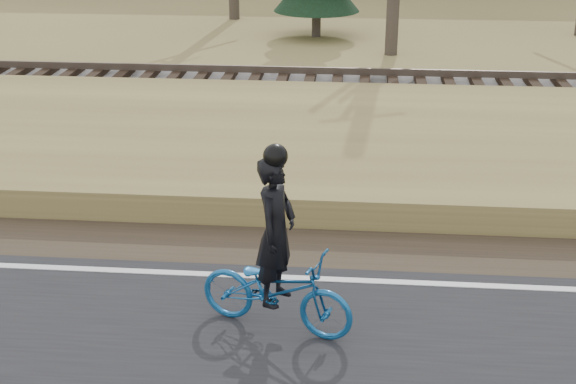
{
  "coord_description": "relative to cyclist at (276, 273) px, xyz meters",
  "views": [
    {
      "loc": [
        -2.57,
        -8.66,
        4.84
      ],
      "look_at": [
        -3.38,
        0.5,
        1.1
      ],
      "focal_mm": 50.0,
      "sensor_mm": 36.0,
      "label": 1
    }
  ],
  "objects": [
    {
      "name": "ground",
      "position": [
        3.38,
        0.96,
        -0.74
      ],
      "size": [
        120.0,
        120.0,
        0.0
      ],
      "primitive_type": "plane",
      "color": "#9C8B4F",
      "rests_on": "ground"
    },
    {
      "name": "edge_line",
      "position": [
        3.38,
        1.16,
        -0.68
      ],
      "size": [
        120.0,
        0.12,
        0.01
      ],
      "primitive_type": "cube",
      "color": "silver",
      "rests_on": "road"
    },
    {
      "name": "shoulder",
      "position": [
        3.38,
        2.16,
        -0.72
      ],
      "size": [
        120.0,
        1.6,
        0.04
      ],
      "primitive_type": "cube",
      "color": "#473A2B",
      "rests_on": "ground"
    },
    {
      "name": "embankment",
      "position": [
        3.38,
        5.16,
        -0.52
      ],
      "size": [
        120.0,
        5.0,
        0.44
      ],
      "primitive_type": "cube",
      "color": "#9C8B4F",
      "rests_on": "ground"
    },
    {
      "name": "ballast",
      "position": [
        3.38,
        8.96,
        -0.52
      ],
      "size": [
        120.0,
        3.0,
        0.45
      ],
      "primitive_type": "cube",
      "color": "slate",
      "rests_on": "ground"
    },
    {
      "name": "railroad",
      "position": [
        3.38,
        8.96,
        -0.21
      ],
      "size": [
        120.0,
        2.4,
        0.29
      ],
      "color": "black",
      "rests_on": "ballast"
    },
    {
      "name": "cyclist",
      "position": [
        0.0,
        0.0,
        0.0
      ],
      "size": [
        1.89,
        1.14,
        2.16
      ],
      "rotation": [
        0.0,
        0.0,
        1.26
      ],
      "color": "#155492",
      "rests_on": "road"
    }
  ]
}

